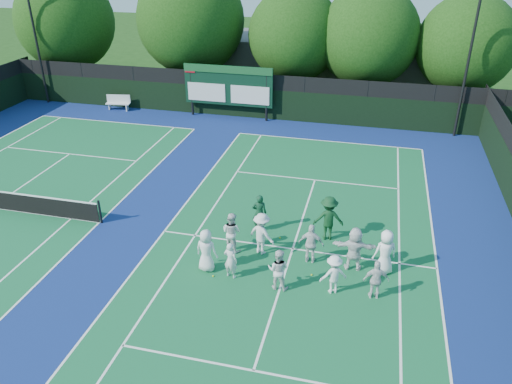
# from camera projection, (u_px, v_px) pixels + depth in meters

# --- Properties ---
(ground) EXTENTS (120.00, 120.00, 0.00)m
(ground) POSITION_uv_depth(u_px,v_px,m) (288.00, 263.00, 18.96)
(ground) COLOR #183C10
(ground) RESTS_ON ground
(court_apron) EXTENTS (34.00, 32.00, 0.01)m
(court_apron) POSITION_uv_depth(u_px,v_px,m) (153.00, 230.00, 21.10)
(court_apron) COLOR navy
(court_apron) RESTS_ON ground
(near_court) EXTENTS (11.05, 23.85, 0.01)m
(near_court) POSITION_uv_depth(u_px,v_px,m) (293.00, 249.00, 19.82)
(near_court) COLOR #135D33
(near_court) RESTS_ON ground
(back_fence) EXTENTS (34.00, 0.08, 3.00)m
(back_fence) POSITION_uv_depth(u_px,v_px,m) (245.00, 98.00, 33.38)
(back_fence) COLOR black
(back_fence) RESTS_ON ground
(scoreboard) EXTENTS (6.00, 0.21, 3.55)m
(scoreboard) POSITION_uv_depth(u_px,v_px,m) (228.00, 86.00, 32.86)
(scoreboard) COLOR black
(scoreboard) RESTS_ON ground
(clubhouse) EXTENTS (18.00, 6.00, 4.00)m
(clubhouse) POSITION_uv_depth(u_px,v_px,m) (320.00, 64.00, 39.12)
(clubhouse) COLOR #535357
(clubhouse) RESTS_ON ground
(light_pole_left) EXTENTS (1.20, 0.30, 10.12)m
(light_pole_left) POSITION_uv_depth(u_px,v_px,m) (31.00, 13.00, 34.03)
(light_pole_left) COLOR black
(light_pole_left) RESTS_ON ground
(light_pole_right) EXTENTS (1.20, 0.30, 10.12)m
(light_pole_right) POSITION_uv_depth(u_px,v_px,m) (474.00, 30.00, 27.97)
(light_pole_right) COLOR black
(light_pole_right) RESTS_ON ground
(bench) EXTENTS (1.73, 0.71, 1.06)m
(bench) POSITION_uv_depth(u_px,v_px,m) (118.00, 102.00, 35.14)
(bench) COLOR silver
(bench) RESTS_ON ground
(tree_a) EXTENTS (7.34, 7.34, 8.86)m
(tree_a) POSITION_uv_depth(u_px,v_px,m) (68.00, 24.00, 37.94)
(tree_a) COLOR black
(tree_a) RESTS_ON ground
(tree_b) EXTENTS (7.64, 7.64, 9.48)m
(tree_b) POSITION_uv_depth(u_px,v_px,m) (193.00, 23.00, 35.57)
(tree_b) COLOR black
(tree_b) RESTS_ON ground
(tree_c) EXTENTS (6.38, 6.38, 8.13)m
(tree_c) POSITION_uv_depth(u_px,v_px,m) (297.00, 37.00, 34.29)
(tree_c) COLOR black
(tree_c) RESTS_ON ground
(tree_d) EXTENTS (6.66, 6.66, 8.36)m
(tree_d) POSITION_uv_depth(u_px,v_px,m) (371.00, 39.00, 33.19)
(tree_d) COLOR black
(tree_d) RESTS_ON ground
(tree_e) EXTENTS (6.31, 6.31, 7.98)m
(tree_e) POSITION_uv_depth(u_px,v_px,m) (468.00, 47.00, 31.97)
(tree_e) COLOR black
(tree_e) RESTS_ON ground
(tennis_ball_0) EXTENTS (0.07, 0.07, 0.07)m
(tennis_ball_0) POSITION_uv_depth(u_px,v_px,m) (213.00, 276.00, 18.21)
(tennis_ball_0) COLOR #CDD218
(tennis_ball_0) RESTS_ON ground
(tennis_ball_1) EXTENTS (0.07, 0.07, 0.07)m
(tennis_ball_1) POSITION_uv_depth(u_px,v_px,m) (366.00, 245.00, 20.01)
(tennis_ball_1) COLOR #CDD218
(tennis_ball_1) RESTS_ON ground
(tennis_ball_3) EXTENTS (0.07, 0.07, 0.07)m
(tennis_ball_3) POSITION_uv_depth(u_px,v_px,m) (228.00, 241.00, 20.27)
(tennis_ball_3) COLOR #CDD218
(tennis_ball_3) RESTS_ON ground
(tennis_ball_4) EXTENTS (0.07, 0.07, 0.07)m
(tennis_ball_4) POSITION_uv_depth(u_px,v_px,m) (280.00, 238.00, 20.50)
(tennis_ball_4) COLOR #CDD218
(tennis_ball_4) RESTS_ON ground
(tennis_ball_5) EXTENTS (0.07, 0.07, 0.07)m
(tennis_ball_5) POSITION_uv_depth(u_px,v_px,m) (312.00, 275.00, 18.28)
(tennis_ball_5) COLOR #CDD218
(tennis_ball_5) RESTS_ON ground
(player_front_0) EXTENTS (0.88, 0.63, 1.70)m
(player_front_0) POSITION_uv_depth(u_px,v_px,m) (206.00, 250.00, 18.24)
(player_front_0) COLOR silver
(player_front_0) RESTS_ON ground
(player_front_1) EXTENTS (0.60, 0.47, 1.46)m
(player_front_1) POSITION_uv_depth(u_px,v_px,m) (231.00, 260.00, 17.90)
(player_front_1) COLOR silver
(player_front_1) RESTS_ON ground
(player_front_2) EXTENTS (0.78, 0.62, 1.57)m
(player_front_2) POSITION_uv_depth(u_px,v_px,m) (278.00, 269.00, 17.32)
(player_front_2) COLOR silver
(player_front_2) RESTS_ON ground
(player_front_3) EXTENTS (1.11, 0.91, 1.49)m
(player_front_3) POSITION_uv_depth(u_px,v_px,m) (334.00, 274.00, 17.13)
(player_front_3) COLOR white
(player_front_3) RESTS_ON ground
(player_front_4) EXTENTS (0.92, 0.51, 1.49)m
(player_front_4) POSITION_uv_depth(u_px,v_px,m) (376.00, 280.00, 16.86)
(player_front_4) COLOR silver
(player_front_4) RESTS_ON ground
(player_back_0) EXTENTS (0.97, 0.86, 1.65)m
(player_back_0) POSITION_uv_depth(u_px,v_px,m) (232.00, 232.00, 19.42)
(player_back_0) COLOR silver
(player_back_0) RESTS_ON ground
(player_back_1) EXTENTS (1.29, 1.05, 1.74)m
(player_back_1) POSITION_uv_depth(u_px,v_px,m) (262.00, 234.00, 19.21)
(player_back_1) COLOR silver
(player_back_1) RESTS_ON ground
(player_back_2) EXTENTS (0.96, 0.42, 1.63)m
(player_back_2) POSITION_uv_depth(u_px,v_px,m) (311.00, 244.00, 18.69)
(player_back_2) COLOR silver
(player_back_2) RESTS_ON ground
(player_back_3) EXTENTS (1.65, 0.61, 1.75)m
(player_back_3) POSITION_uv_depth(u_px,v_px,m) (354.00, 249.00, 18.28)
(player_back_3) COLOR silver
(player_back_3) RESTS_ON ground
(player_back_4) EXTENTS (1.02, 0.85, 1.78)m
(player_back_4) POSITION_uv_depth(u_px,v_px,m) (385.00, 252.00, 18.07)
(player_back_4) COLOR white
(player_back_4) RESTS_ON ground
(coach_left) EXTENTS (0.68, 0.52, 1.67)m
(coach_left) POSITION_uv_depth(u_px,v_px,m) (259.00, 213.00, 20.71)
(coach_left) COLOR #0F3922
(coach_left) RESTS_ON ground
(coach_right) EXTENTS (1.35, 0.94, 1.91)m
(coach_right) POSITION_uv_depth(u_px,v_px,m) (328.00, 218.00, 20.08)
(coach_right) COLOR #103B1C
(coach_right) RESTS_ON ground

